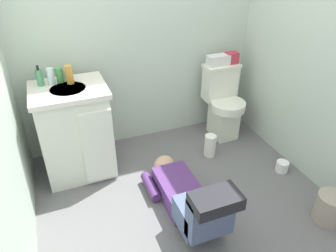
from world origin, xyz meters
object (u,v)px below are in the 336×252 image
at_px(tissue_box, 218,60).
at_px(trash_can, 330,208).
at_px(toiletry_bag, 232,58).
at_px(toilet_paper_roll, 282,166).
at_px(toilet, 223,103).
at_px(bottle_green, 60,75).
at_px(person_plumber, 188,197).
at_px(bottle_amber, 69,75).
at_px(vanity_cabinet, 76,131).
at_px(paper_towel_roll, 210,145).
at_px(soap_dispenser, 40,77).
at_px(faucet, 64,75).
at_px(bottle_clear, 51,76).

height_order(tissue_box, trash_can, tissue_box).
xyz_separation_m(toiletry_bag, toilet_paper_roll, (0.09, -0.87, -0.76)).
height_order(toilet, bottle_green, bottle_green).
distance_m(person_plumber, trash_can, 1.05).
xyz_separation_m(toiletry_bag, trash_can, (0.03, -1.47, -0.69)).
height_order(bottle_green, bottle_amber, bottle_amber).
bearing_deg(bottle_amber, toilet_paper_roll, -24.96).
distance_m(vanity_cabinet, paper_towel_roll, 1.26).
bearing_deg(bottle_amber, soap_dispenser, 167.87).
relative_size(faucet, soap_dispenser, 0.60).
xyz_separation_m(toilet, soap_dispenser, (-1.69, 0.04, 0.52)).
height_order(tissue_box, bottle_amber, bottle_amber).
xyz_separation_m(toilet, faucet, (-1.50, 0.06, 0.50)).
height_order(toiletry_bag, toilet_paper_roll, toiletry_bag).
relative_size(tissue_box, bottle_clear, 1.64).
bearing_deg(bottle_clear, bottle_green, 18.12).
bearing_deg(person_plumber, faucet, 123.98).
bearing_deg(toilet, person_plumber, -130.94).
bearing_deg(bottle_clear, soap_dispenser, 172.75).
height_order(bottle_clear, bottle_green, bottle_clear).
bearing_deg(bottle_green, bottle_clear, -161.88).
bearing_deg(person_plumber, toiletry_bag, 48.23).
height_order(faucet, bottle_amber, bottle_amber).
bearing_deg(trash_can, paper_towel_roll, 112.56).
relative_size(tissue_box, paper_towel_roll, 0.99).
distance_m(bottle_clear, paper_towel_roll, 1.56).
distance_m(trash_can, paper_towel_roll, 1.14).
xyz_separation_m(toilet, tissue_box, (-0.04, 0.09, 0.43)).
height_order(faucet, soap_dispenser, soap_dispenser).
height_order(toiletry_bag, bottle_clear, bottle_clear).
xyz_separation_m(vanity_cabinet, trash_can, (1.63, -1.29, -0.30)).
relative_size(toilet, faucet, 7.50).
relative_size(vanity_cabinet, tissue_box, 3.73).
relative_size(bottle_green, toilet_paper_roll, 1.12).
xyz_separation_m(bottle_amber, trash_can, (1.60, -1.37, -0.78)).
height_order(vanity_cabinet, faucet, faucet).
xyz_separation_m(tissue_box, toilet_paper_roll, (0.24, -0.87, -0.75)).
xyz_separation_m(bottle_clear, trash_can, (1.74, -1.41, -0.77)).
xyz_separation_m(vanity_cabinet, soap_dispenser, (-0.19, 0.13, 0.47)).
xyz_separation_m(trash_can, toilet_paper_roll, (0.06, 0.60, -0.07)).
distance_m(bottle_clear, bottle_green, 0.07).
relative_size(soap_dispenser, toilet_paper_roll, 1.51).
height_order(toilet, bottle_amber, bottle_amber).
relative_size(faucet, bottle_clear, 0.74).
height_order(person_plumber, bottle_green, bottle_green).
xyz_separation_m(bottle_clear, toilet_paper_roll, (1.80, -0.81, -0.84)).
xyz_separation_m(toiletry_bag, bottle_amber, (-1.57, -0.10, 0.09)).
bearing_deg(toiletry_bag, vanity_cabinet, -173.77).
bearing_deg(tissue_box, person_plumber, -126.81).
distance_m(person_plumber, soap_dispenser, 1.50).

